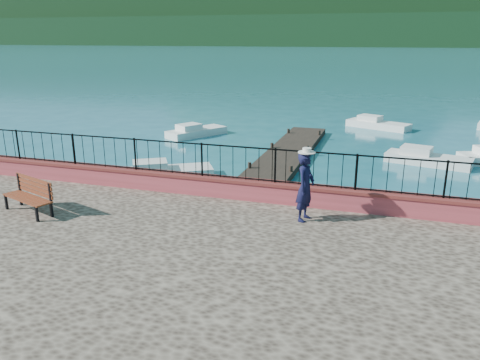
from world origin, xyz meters
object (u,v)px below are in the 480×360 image
Objects in this scene: boat_1 at (429,156)px; boat_4 at (378,122)px; park_bench at (29,203)px; person at (305,187)px; boat_0 at (165,169)px; boat_3 at (197,129)px.

boat_1 is 8.97m from boat_4.
park_bench is at bearing -115.19° from boat_1.
boat_1 is at bearing 69.66° from park_bench.
person reaches higher than boat_0.
boat_0 is 12.16m from boat_1.
boat_1 is 1.02× the size of boat_3.
park_bench is 0.44× the size of boat_4.
person is at bearing -94.11° from boat_1.
boat_0 and boat_4 have the same top height.
boat_0 is at bearing 61.68° from person.
boat_0 is 0.99× the size of boat_4.
park_bench is 0.99× the size of person.
boat_3 is 11.84m from boat_4.
boat_3 is (-9.03, 14.38, -1.69)m from person.
boat_3 is at bearing -126.87° from boat_4.
boat_4 is (8.34, 21.92, -1.08)m from park_bench.
person is at bearing -117.77° from boat_3.
boat_1 and boat_4 have the same top height.
boat_1 is at bearing -50.00° from boat_4.
boat_4 is (1.27, 20.21, -1.69)m from person.
boat_4 is at bearing 29.70° from boat_0.
park_bench reaches higher than boat_4.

